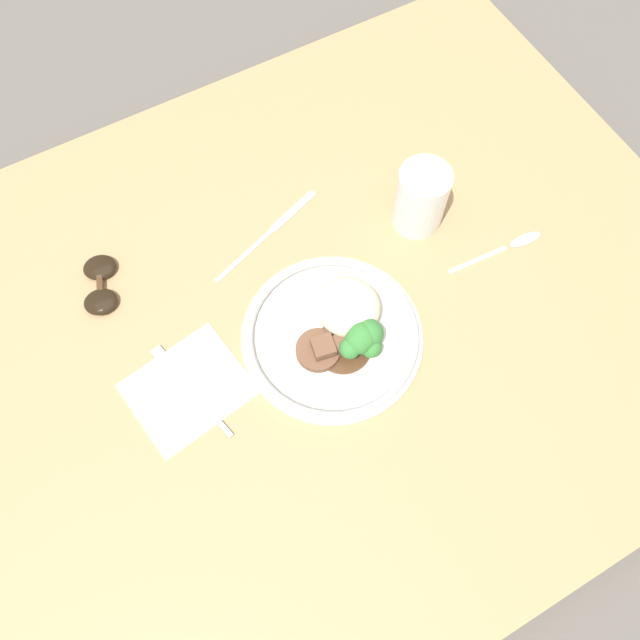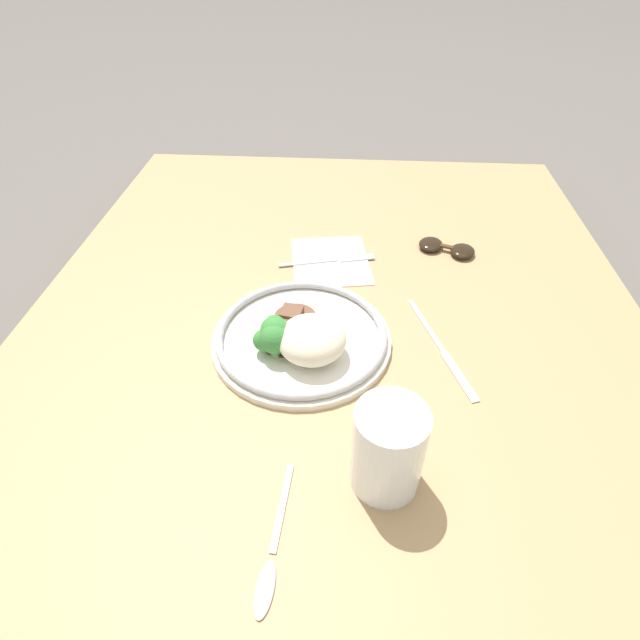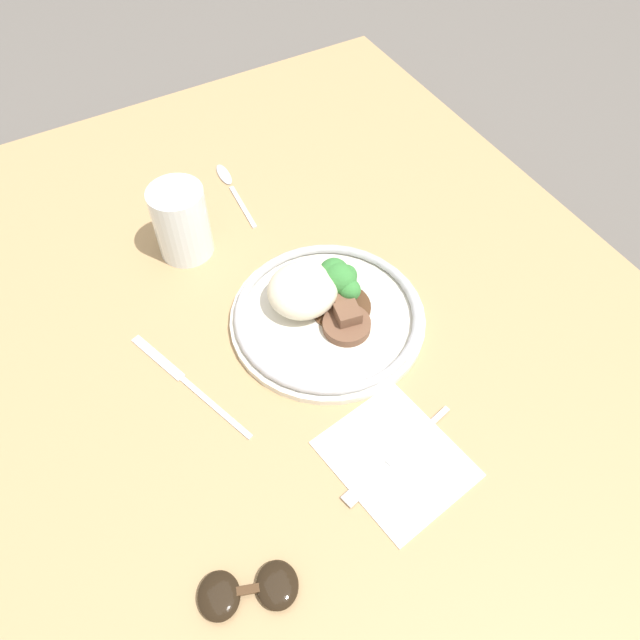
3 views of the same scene
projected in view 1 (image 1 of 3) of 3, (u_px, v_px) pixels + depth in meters
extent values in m
plane|color=#5B5651|center=(300.00, 334.00, 0.95)|extent=(8.00, 8.00, 0.00)
cube|color=tan|center=(300.00, 328.00, 0.93)|extent=(1.27, 0.96, 0.04)
cube|color=silver|center=(188.00, 389.00, 0.87)|extent=(0.17, 0.15, 0.00)
cylinder|color=silver|center=(332.00, 337.00, 0.89)|extent=(0.26, 0.26, 0.01)
torus|color=#B2B2B7|center=(332.00, 334.00, 0.88)|extent=(0.25, 0.25, 0.01)
ellipsoid|color=beige|center=(348.00, 307.00, 0.88)|extent=(0.09, 0.09, 0.06)
cylinder|color=brown|center=(315.00, 352.00, 0.87)|extent=(0.06, 0.06, 0.01)
cylinder|color=#51331E|center=(343.00, 347.00, 0.88)|extent=(0.08, 0.08, 0.00)
cube|color=brown|center=(343.00, 344.00, 0.87)|extent=(0.03, 0.03, 0.03)
cube|color=brown|center=(346.00, 343.00, 0.87)|extent=(0.03, 0.03, 0.02)
cube|color=brown|center=(323.00, 349.00, 0.86)|extent=(0.04, 0.04, 0.03)
cube|color=brown|center=(351.00, 346.00, 0.87)|extent=(0.02, 0.02, 0.02)
cube|color=brown|center=(344.00, 345.00, 0.87)|extent=(0.03, 0.03, 0.02)
cylinder|color=#669E51|center=(367.00, 340.00, 0.88)|extent=(0.01, 0.01, 0.01)
sphere|color=#387F38|center=(368.00, 333.00, 0.86)|extent=(0.04, 0.04, 0.04)
cylinder|color=#669E51|center=(358.00, 346.00, 0.87)|extent=(0.01, 0.01, 0.02)
sphere|color=#387F38|center=(359.00, 340.00, 0.85)|extent=(0.04, 0.04, 0.04)
cylinder|color=#669E51|center=(349.00, 353.00, 0.87)|extent=(0.01, 0.01, 0.01)
sphere|color=#387F38|center=(350.00, 348.00, 0.85)|extent=(0.03, 0.03, 0.03)
cylinder|color=#669E51|center=(370.00, 351.00, 0.87)|extent=(0.01, 0.01, 0.01)
sphere|color=#387F38|center=(371.00, 347.00, 0.86)|extent=(0.03, 0.03, 0.03)
cylinder|color=#669E51|center=(361.00, 343.00, 0.88)|extent=(0.02, 0.02, 0.01)
sphere|color=#387F38|center=(362.00, 337.00, 0.85)|extent=(0.04, 0.04, 0.04)
cylinder|color=#F4AD19|center=(419.00, 206.00, 0.95)|extent=(0.07, 0.07, 0.07)
cylinder|color=white|center=(421.00, 198.00, 0.93)|extent=(0.08, 0.08, 0.11)
cube|color=silver|center=(207.00, 408.00, 0.85)|extent=(0.03, 0.10, 0.00)
cube|color=silver|center=(168.00, 364.00, 0.88)|extent=(0.03, 0.07, 0.00)
cube|color=silver|center=(246.00, 254.00, 0.95)|extent=(0.12, 0.05, 0.00)
cube|color=silver|center=(294.00, 211.00, 0.99)|extent=(0.09, 0.04, 0.00)
cube|color=silver|center=(478.00, 260.00, 0.95)|extent=(0.10, 0.01, 0.00)
ellipsoid|color=silver|center=(525.00, 239.00, 0.96)|extent=(0.06, 0.02, 0.01)
ellipsoid|color=black|center=(101.00, 302.00, 0.91)|extent=(0.06, 0.06, 0.02)
ellipsoid|color=black|center=(100.00, 267.00, 0.94)|extent=(0.06, 0.06, 0.02)
cube|color=#472D19|center=(100.00, 284.00, 0.92)|extent=(0.02, 0.03, 0.00)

